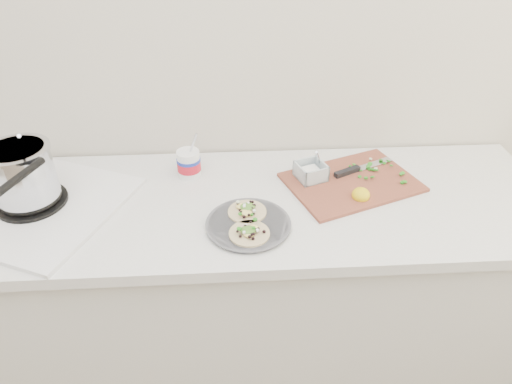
{
  "coord_description": "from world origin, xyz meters",
  "views": [
    {
      "loc": [
        0.14,
        0.18,
        1.8
      ],
      "look_at": [
        0.21,
        1.37,
        0.96
      ],
      "focal_mm": 32.0,
      "sensor_mm": 36.0,
      "label": 1
    }
  ],
  "objects": [
    {
      "name": "tub",
      "position": [
        -0.02,
        1.58,
        0.96
      ],
      "size": [
        0.09,
        0.09,
        0.19
      ],
      "rotation": [
        0.0,
        0.0,
        0.27
      ],
      "color": "white",
      "rests_on": "counter"
    },
    {
      "name": "taco_plate",
      "position": [
        0.18,
        1.27,
        0.92
      ],
      "size": [
        0.27,
        0.27,
        0.04
      ],
      "rotation": [
        0.0,
        0.0,
        -0.25
      ],
      "color": "#53545A",
      "rests_on": "counter"
    },
    {
      "name": "cutboard",
      "position": [
        0.54,
        1.5,
        0.92
      ],
      "size": [
        0.52,
        0.44,
        0.07
      ],
      "rotation": [
        0.0,
        0.0,
        0.36
      ],
      "color": "brown",
      "rests_on": "counter"
    },
    {
      "name": "counter",
      "position": [
        0.0,
        1.43,
        0.45
      ],
      "size": [
        2.44,
        0.66,
        0.9
      ],
      "color": "silver",
      "rests_on": "ground"
    },
    {
      "name": "stove",
      "position": [
        -0.52,
        1.42,
        0.99
      ],
      "size": [
        0.7,
        0.68,
        0.26
      ],
      "rotation": [
        0.0,
        0.0,
        -0.41
      ],
      "color": "silver",
      "rests_on": "counter"
    }
  ]
}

